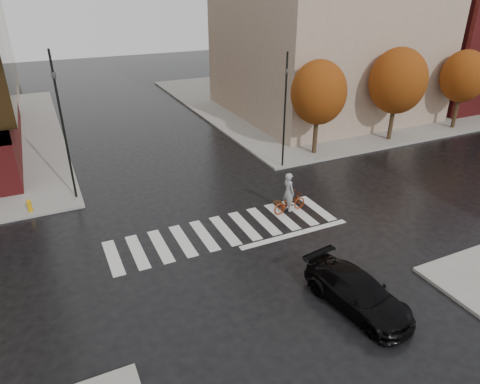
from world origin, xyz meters
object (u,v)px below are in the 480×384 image
(traffic_light_nw, at_px, (61,116))
(traffic_light_ne, at_px, (285,104))
(sedan, at_px, (357,292))
(cyclist, at_px, (289,199))
(fire_hydrant, at_px, (29,205))

(traffic_light_nw, bearing_deg, traffic_light_ne, 110.59)
(sedan, distance_m, cyclist, 7.74)
(cyclist, distance_m, fire_hydrant, 13.84)
(traffic_light_nw, height_order, traffic_light_ne, traffic_light_nw)
(sedan, distance_m, traffic_light_nw, 17.02)
(cyclist, bearing_deg, traffic_light_ne, -33.25)
(sedan, height_order, traffic_light_nw, traffic_light_nw)
(sedan, bearing_deg, fire_hydrant, 121.20)
(sedan, distance_m, traffic_light_ne, 14.25)
(sedan, bearing_deg, traffic_light_ne, 62.77)
(cyclist, xyz_separation_m, fire_hydrant, (-12.62, 5.68, -0.24))
(sedan, xyz_separation_m, traffic_light_nw, (-8.62, 14.06, 4.21))
(traffic_light_nw, distance_m, traffic_light_ne, 13.07)
(fire_hydrant, bearing_deg, traffic_light_nw, 18.47)
(cyclist, xyz_separation_m, traffic_light_ne, (2.82, 5.48, 3.54))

